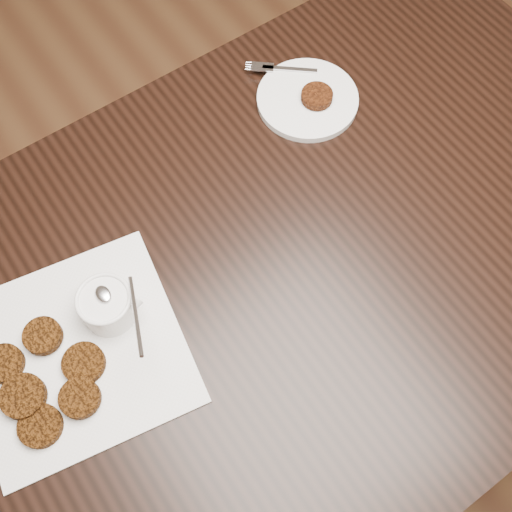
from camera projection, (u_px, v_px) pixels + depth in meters
The scene contains 6 objects.
floor at pixel (311, 395), 1.68m from camera, with size 4.00×4.00×0.00m, color brown.
table at pixel (283, 329), 1.37m from camera, with size 1.41×0.91×0.75m, color black.
napkin at pixel (78, 351), 0.95m from camera, with size 0.32×0.32×0.00m, color white.
sauce_ramekin at pixel (103, 298), 0.93m from camera, with size 0.11×0.11×0.12m, color white, non-canonical shape.
patty_cluster at pixel (47, 383), 0.92m from camera, with size 0.22×0.22×0.02m, color #5C2F0C, non-canonical shape.
plate_with_patty at pixel (308, 97), 1.15m from camera, with size 0.19×0.19×0.03m, color white, non-canonical shape.
Camera 1 is at (-0.34, -0.23, 1.68)m, focal length 43.43 mm.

